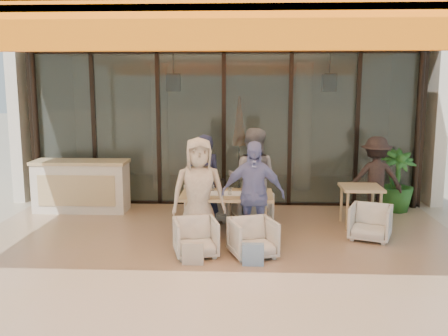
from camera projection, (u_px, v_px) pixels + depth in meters
The scene contains 21 objects.
ground at pixel (215, 253), 7.54m from camera, with size 70.00×70.00×0.00m, color #C6B293.
terrace_floor at pixel (215, 252), 7.54m from camera, with size 8.00×6.00×0.01m, color tan.
terrace_structure at pixel (213, 29), 6.74m from camera, with size 8.00×6.00×3.40m.
glass_storefront at pixel (224, 129), 10.23m from camera, with size 8.08×0.10×3.20m.
interior_block at pixel (229, 96), 12.40m from camera, with size 9.05×3.62×3.52m.
host_counter at pixel (81, 186), 9.84m from camera, with size 1.85×0.65×1.04m.
dining_table at pixel (226, 197), 8.19m from camera, with size 1.50×0.90×0.93m.
chair_far_left at pixel (206, 202), 9.19m from camera, with size 0.72×0.67×0.74m, color white.
chair_far_right at pixel (252, 204), 9.16m from camera, with size 0.66×0.62×0.68m, color white.
chair_near_left at pixel (196, 236), 7.33m from camera, with size 0.61×0.57×0.63m, color white.
chair_near_right at pixel (253, 236), 7.29m from camera, with size 0.62×0.58×0.64m, color white.
diner_navy at pixel (204, 182), 8.62m from camera, with size 0.61×0.40×1.68m, color #191C37.
diner_grey at pixel (252, 180), 8.58m from camera, with size 0.87×0.68×1.79m, color #5E5D62.
diner_cream at pixel (199, 192), 7.73m from camera, with size 0.84×0.55×1.72m, color beige.
diner_periwinkle at pixel (253, 194), 7.70m from camera, with size 0.98×0.41×1.67m, color #7C8AD0.
tote_bag_cream at pixel (193, 254), 6.96m from camera, with size 0.30×0.10×0.34m, color silver.
tote_bag_blue at pixel (253, 255), 6.92m from camera, with size 0.30×0.10×0.34m, color #99BFD8.
side_table at pixel (361, 192), 8.78m from camera, with size 0.70×0.70×0.74m.
side_chair at pixel (370, 221), 8.09m from camera, with size 0.63×0.59×0.65m, color white.
standing_woman at pixel (375, 178), 9.32m from camera, with size 1.01×0.58×1.56m, color black.
potted_palm at pixel (396, 181), 9.85m from camera, with size 0.70×0.70×1.25m, color #1E5919.
Camera 1 is at (0.48, -7.21, 2.52)m, focal length 40.00 mm.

